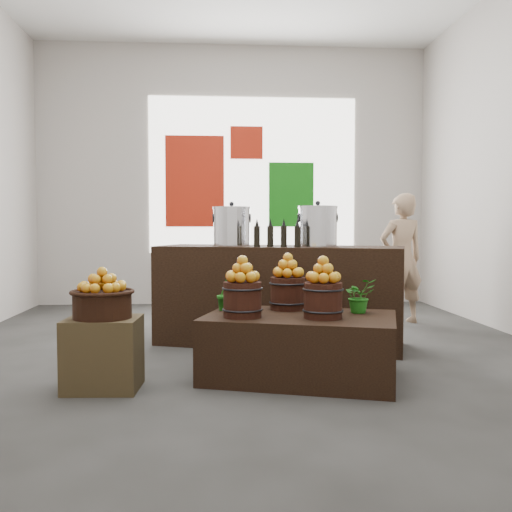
{
  "coord_description": "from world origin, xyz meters",
  "views": [
    {
      "loc": [
        -0.29,
        -5.41,
        1.21
      ],
      "look_at": [
        0.07,
        -0.4,
        0.95
      ],
      "focal_mm": 40.0,
      "sensor_mm": 36.0,
      "label": 1
    }
  ],
  "objects": [
    {
      "name": "ground",
      "position": [
        0.0,
        0.0,
        0.0
      ],
      "size": [
        7.0,
        7.0,
        0.0
      ],
      "primitive_type": "plane",
      "color": "#3D3C3A",
      "rests_on": "ground"
    },
    {
      "name": "back_wall",
      "position": [
        0.0,
        3.5,
        2.0
      ],
      "size": [
        6.0,
        0.04,
        4.0
      ],
      "primitive_type": "cube",
      "color": "#B8B1AA",
      "rests_on": "ground"
    },
    {
      "name": "back_opening",
      "position": [
        0.3,
        3.48,
        2.0
      ],
      "size": [
        3.2,
        0.02,
        2.4
      ],
      "primitive_type": "cube",
      "color": "white",
      "rests_on": "back_wall"
    },
    {
      "name": "deco_red_left",
      "position": [
        -0.6,
        3.47,
        1.9
      ],
      "size": [
        0.9,
        0.04,
        1.4
      ],
      "primitive_type": "cube",
      "color": "#AD200D",
      "rests_on": "back_wall"
    },
    {
      "name": "deco_green_right",
      "position": [
        0.9,
        3.47,
        1.7
      ],
      "size": [
        0.7,
        0.04,
        1.0
      ],
      "primitive_type": "cube",
      "color": "#126910",
      "rests_on": "back_wall"
    },
    {
      "name": "deco_red_upper",
      "position": [
        0.2,
        3.47,
        2.5
      ],
      "size": [
        0.5,
        0.04,
        0.5
      ],
      "primitive_type": "cube",
      "color": "#AD200D",
      "rests_on": "back_wall"
    },
    {
      "name": "crate",
      "position": [
        -1.12,
        -1.17,
        0.27
      ],
      "size": [
        0.56,
        0.47,
        0.53
      ],
      "primitive_type": "cube",
      "rotation": [
        0.0,
        0.0,
        -0.06
      ],
      "color": "brown",
      "rests_on": "ground"
    },
    {
      "name": "wicker_basket",
      "position": [
        -1.12,
        -1.17,
        0.63
      ],
      "size": [
        0.43,
        0.43,
        0.19
      ],
      "primitive_type": "cylinder",
      "color": "black",
      "rests_on": "crate"
    },
    {
      "name": "apples_in_basket",
      "position": [
        -1.12,
        -1.17,
        0.81
      ],
      "size": [
        0.33,
        0.33,
        0.18
      ],
      "primitive_type": null,
      "color": "#9C0705",
      "rests_on": "wicker_basket"
    },
    {
      "name": "display_table",
      "position": [
        0.38,
        -0.98,
        0.25
      ],
      "size": [
        1.67,
        1.3,
        0.51
      ],
      "primitive_type": "cube",
      "rotation": [
        0.0,
        0.0,
        -0.3
      ],
      "color": "black",
      "rests_on": "ground"
    },
    {
      "name": "apple_bucket_front_left",
      "position": [
        -0.08,
        -1.05,
        0.64
      ],
      "size": [
        0.29,
        0.29,
        0.27
      ],
      "primitive_type": "cylinder",
      "color": "black",
      "rests_on": "display_table"
    },
    {
      "name": "apples_in_bucket_front_left",
      "position": [
        -0.08,
        -1.05,
        0.88
      ],
      "size": [
        0.22,
        0.22,
        0.2
      ],
      "primitive_type": null,
      "color": "#9C0705",
      "rests_on": "apple_bucket_front_left"
    },
    {
      "name": "apple_bucket_front_right",
      "position": [
        0.53,
        -1.15,
        0.64
      ],
      "size": [
        0.29,
        0.29,
        0.27
      ],
      "primitive_type": "cylinder",
      "color": "black",
      "rests_on": "display_table"
    },
    {
      "name": "apples_in_bucket_front_right",
      "position": [
        0.53,
        -1.15,
        0.88
      ],
      "size": [
        0.22,
        0.22,
        0.2
      ],
      "primitive_type": null,
      "color": "#9C0705",
      "rests_on": "apple_bucket_front_right"
    },
    {
      "name": "apple_bucket_rear",
      "position": [
        0.32,
        -0.68,
        0.64
      ],
      "size": [
        0.29,
        0.29,
        0.27
      ],
      "primitive_type": "cylinder",
      "color": "black",
      "rests_on": "display_table"
    },
    {
      "name": "apples_in_bucket_rear",
      "position": [
        0.32,
        -0.68,
        0.88
      ],
      "size": [
        0.22,
        0.22,
        0.2
      ],
      "primitive_type": null,
      "color": "#9C0705",
      "rests_on": "apple_bucket_rear"
    },
    {
      "name": "herb_garnish_right",
      "position": [
        0.87,
        -0.91,
        0.65
      ],
      "size": [
        0.31,
        0.29,
        0.28
      ],
      "primitive_type": "imported",
      "rotation": [
        0.0,
        0.0,
        0.33
      ],
      "color": "#196515",
      "rests_on": "display_table"
    },
    {
      "name": "herb_garnish_left",
      "position": [
        -0.2,
        -0.69,
        0.65
      ],
      "size": [
        0.18,
        0.16,
        0.29
      ],
      "primitive_type": "imported",
      "rotation": [
        0.0,
        0.0,
        0.21
      ],
      "color": "#196515",
      "rests_on": "display_table"
    },
    {
      "name": "counter",
      "position": [
        0.36,
        0.33,
        0.5
      ],
      "size": [
        2.58,
        1.54,
        1.01
      ],
      "primitive_type": "cube",
      "rotation": [
        0.0,
        0.0,
        -0.33
      ],
      "color": "black",
      "rests_on": "ground"
    },
    {
      "name": "stock_pot_left",
      "position": [
        -0.12,
        0.49,
        1.2
      ],
      "size": [
        0.38,
        0.38,
        0.38
      ],
      "primitive_type": "cylinder",
      "color": "silver",
      "rests_on": "counter"
    },
    {
      "name": "stock_pot_center",
      "position": [
        0.73,
        0.2,
        1.2
      ],
      "size": [
        0.38,
        0.38,
        0.38
      ],
      "primitive_type": "cylinder",
      "color": "silver",
      "rests_on": "counter"
    },
    {
      "name": "oil_cruets",
      "position": [
        0.28,
        0.09,
        1.15
      ],
      "size": [
        0.36,
        0.18,
        0.28
      ],
      "primitive_type": null,
      "rotation": [
        0.0,
        0.0,
        -0.33
      ],
      "color": "black",
      "rests_on": "counter"
    },
    {
      "name": "shopper",
      "position": [
        2.02,
        1.51,
        0.81
      ],
      "size": [
        0.66,
        0.51,
        1.61
      ],
      "primitive_type": "imported",
      "rotation": [
        0.0,
        0.0,
        3.37
      ],
      "color": "#A28163",
      "rests_on": "ground"
    }
  ]
}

